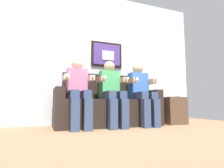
# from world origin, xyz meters

# --- Properties ---
(ground_plane) EXTENTS (5.46, 5.46, 0.00)m
(ground_plane) POSITION_xyz_m (0.00, 0.00, 0.00)
(ground_plane) COLOR #8C6B4C
(back_wall_assembly) EXTENTS (4.20, 0.10, 2.60)m
(back_wall_assembly) POSITION_xyz_m (0.00, 0.76, 1.30)
(back_wall_assembly) COLOR silver
(back_wall_assembly) RESTS_ON ground_plane
(couch) EXTENTS (1.80, 0.58, 0.90)m
(couch) POSITION_xyz_m (0.00, 0.33, 0.31)
(couch) COLOR #2D231E
(couch) RESTS_ON ground_plane
(person_on_left) EXTENTS (0.46, 0.56, 1.11)m
(person_on_left) POSITION_xyz_m (-0.56, 0.16, 0.61)
(person_on_left) COLOR pink
(person_on_left) RESTS_ON ground_plane
(person_in_middle) EXTENTS (0.46, 0.56, 1.11)m
(person_in_middle) POSITION_xyz_m (-0.00, 0.16, 0.61)
(person_in_middle) COLOR #4CB266
(person_in_middle) RESTS_ON ground_plane
(person_on_right) EXTENTS (0.46, 0.56, 1.11)m
(person_on_right) POSITION_xyz_m (0.56, 0.16, 0.61)
(person_on_right) COLOR #3F72CC
(person_on_right) RESTS_ON ground_plane
(side_table_right) EXTENTS (0.40, 0.40, 0.50)m
(side_table_right) POSITION_xyz_m (1.25, 0.22, 0.25)
(side_table_right) COLOR brown
(side_table_right) RESTS_ON ground_plane
(spare_remote_on_table) EXTENTS (0.04, 0.13, 0.02)m
(spare_remote_on_table) POSITION_xyz_m (1.33, 0.14, 0.51)
(spare_remote_on_table) COLOR white
(spare_remote_on_table) RESTS_ON side_table_right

